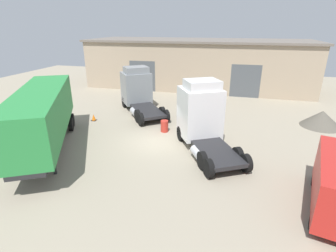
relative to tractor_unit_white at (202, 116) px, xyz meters
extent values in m
plane|color=gray|center=(-3.08, -0.38, -2.07)|extent=(60.00, 60.00, 0.00)
cube|color=tan|center=(-3.08, 18.08, 0.75)|extent=(27.26, 8.92, 5.64)
cube|color=#70665B|center=(-3.08, 18.08, 3.69)|extent=(27.76, 9.42, 0.25)
cube|color=#4C5156|center=(-9.08, 13.65, -0.27)|extent=(3.20, 0.08, 3.60)
cube|color=#4C5156|center=(2.91, 13.65, -0.27)|extent=(3.20, 0.08, 3.60)
cube|color=silver|center=(-0.20, 0.37, 0.09)|extent=(3.36, 3.32, 3.28)
cube|color=silver|center=(-0.10, 0.20, 2.00)|extent=(2.66, 2.50, 0.60)
cube|color=black|center=(-0.77, 1.39, 0.74)|extent=(1.87, 1.10, 1.18)
cube|color=#232326|center=(1.29, -2.25, -1.43)|extent=(3.53, 4.15, 0.24)
cylinder|color=#B2B2B7|center=(0.12, -2.22, -1.60)|extent=(1.03, 1.23, 0.56)
cylinder|color=black|center=(-1.45, 0.35, -1.55)|extent=(0.77, 1.05, 1.04)
cylinder|color=black|center=(0.47, 1.44, -1.55)|extent=(0.77, 1.05, 1.04)
cylinder|color=black|center=(0.54, -3.16, -1.55)|extent=(0.77, 1.05, 1.04)
cylinder|color=black|center=(2.45, -2.08, -1.55)|extent=(0.77, 1.05, 1.04)
cylinder|color=black|center=(0.98, -3.94, -1.55)|extent=(0.77, 1.05, 1.04)
cylinder|color=black|center=(2.90, -2.86, -1.55)|extent=(0.77, 1.05, 1.04)
cube|color=#28843D|center=(-9.30, -3.53, 0.59)|extent=(7.22, 10.31, 2.62)
cube|color=#232326|center=(-9.30, -3.53, -0.84)|extent=(6.57, 9.95, 0.24)
cube|color=#232326|center=(-7.15, -5.76, -1.52)|extent=(0.22, 0.22, 1.11)
cube|color=#232326|center=(-8.55, -6.54, -1.52)|extent=(0.22, 0.22, 1.11)
cylinder|color=black|center=(-9.98, -0.02, -1.55)|extent=(0.76, 1.05, 1.04)
cylinder|color=black|center=(-11.91, -1.08, -1.55)|extent=(0.76, 1.05, 1.04)
cylinder|color=black|center=(-10.47, 0.86, -1.55)|extent=(0.76, 1.05, 1.04)
cylinder|color=black|center=(-12.39, -0.21, -1.55)|extent=(0.76, 1.05, 1.04)
cube|color=gray|center=(-7.27, 6.92, -0.10)|extent=(3.44, 3.42, 2.88)
cube|color=gray|center=(-7.15, 6.76, 1.62)|extent=(2.69, 2.61, 0.60)
cube|color=black|center=(-7.98, 7.85, 0.48)|extent=(1.72, 1.33, 1.04)
cube|color=#232326|center=(-5.26, 4.28, -1.42)|extent=(4.15, 4.58, 0.24)
cylinder|color=#B2B2B7|center=(-6.42, 4.15, -1.59)|extent=(1.11, 1.21, 0.56)
cylinder|color=black|center=(-8.51, 6.73, -1.54)|extent=(0.88, 1.03, 1.07)
cylinder|color=black|center=(-6.76, 8.06, -1.54)|extent=(0.88, 1.03, 1.07)
cylinder|color=black|center=(-5.71, 3.05, -1.54)|extent=(0.88, 1.03, 1.07)
cylinder|color=black|center=(-3.95, 4.38, -1.54)|extent=(0.88, 1.03, 1.07)
cylinder|color=black|center=(-5.16, 2.33, -1.54)|extent=(0.88, 1.03, 1.07)
cylinder|color=black|center=(-3.41, 3.66, -1.54)|extent=(0.88, 1.03, 1.07)
cylinder|color=black|center=(6.29, -3.38, -1.71)|extent=(0.46, 0.77, 0.72)
cylinder|color=black|center=(5.46, -6.73, -1.71)|extent=(0.46, 0.77, 0.72)
cone|color=#565147|center=(8.81, 5.87, -1.43)|extent=(3.07, 3.07, 1.29)
cylinder|color=#B22D23|center=(-2.99, 1.61, -1.63)|extent=(0.58, 0.58, 0.88)
cube|color=black|center=(-9.46, 2.45, -2.05)|extent=(0.40, 0.40, 0.04)
cone|color=orange|center=(-9.46, 2.45, -1.80)|extent=(0.36, 0.36, 0.55)
camera|label=1|loc=(1.99, -16.20, 5.56)|focal=28.00mm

